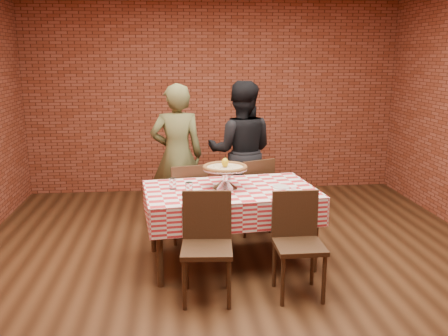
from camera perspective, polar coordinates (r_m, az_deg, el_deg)
The scene contains 19 objects.
ground at distance 4.71m, azimuth 1.96°, elevation -12.28°, with size 6.00×6.00×0.00m, color black.
back_wall at distance 7.26m, azimuth -1.19°, elevation 8.63°, with size 5.50×5.50×0.00m, color maroon.
table at distance 4.82m, azimuth 0.73°, elevation -6.82°, with size 1.62×0.97×0.75m, color #392516.
tablecloth at distance 4.74m, azimuth 0.74°, elevation -4.05°, with size 1.66×1.01×0.28m, color red, non-canonical shape.
pizza_stand at distance 4.70m, azimuth 0.12°, elevation -1.20°, with size 0.44×0.44×0.20m, color silver, non-canonical shape.
pizza at distance 4.68m, azimuth 0.13°, elevation 0.03°, with size 0.43×0.43×0.03m, color #CABC8D.
lemon at distance 4.66m, azimuth 0.13°, elevation 0.65°, with size 0.07×0.07×0.09m, color gold.
water_glass_left at distance 4.53m, azimuth -4.14°, elevation -2.38°, with size 0.07×0.07×0.11m, color white.
water_glass_right at distance 4.69m, azimuth -6.08°, elevation -1.85°, with size 0.07×0.07×0.11m, color white.
side_plate at distance 4.77m, azimuth 6.75°, elevation -2.24°, with size 0.17×0.17×0.01m, color white.
sweetener_packet_a at distance 4.69m, azimuth 7.59°, elevation -2.55°, with size 0.05×0.04×0.01m, color white.
sweetener_packet_b at distance 4.75m, azimuth 8.23°, elevation -2.38°, with size 0.05×0.04×0.01m, color white.
condiment_caddy at distance 5.00m, azimuth 0.25°, elevation -0.76°, with size 0.09×0.07×0.13m, color silver.
chair_near_left at distance 4.07m, azimuth -2.04°, elevation -9.55°, with size 0.42×0.42×0.90m, color #392516, non-canonical shape.
chair_near_right at distance 4.18m, azimuth 8.86°, elevation -9.19°, with size 0.41×0.41×0.89m, color #392516, non-canonical shape.
chair_far_left at distance 5.42m, azimuth -4.57°, elevation -3.88°, with size 0.40×0.40×0.88m, color #392516, non-canonical shape.
chair_far_right at distance 5.63m, azimuth 3.10°, elevation -3.14°, with size 0.41×0.41×0.89m, color #392516, non-canonical shape.
diner_olive at distance 5.79m, azimuth -5.56°, elevation 1.48°, with size 0.62×0.41×1.71m, color brown.
diner_black at distance 5.97m, azimuth 2.01°, elevation 1.97°, with size 0.84×0.65×1.73m, color black.
Camera 1 is at (-0.59, -4.21, 2.02)m, focal length 38.72 mm.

